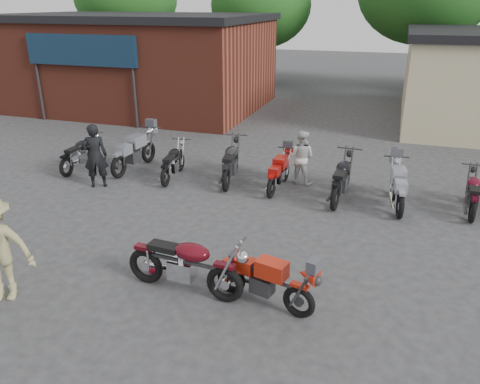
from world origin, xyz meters
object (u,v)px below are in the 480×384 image
(sportbike, at_px, (266,278))
(row_bike_1, at_px, (134,150))
(row_bike_7, at_px, (473,191))
(person_light, at_px, (301,157))
(row_bike_4, at_px, (279,171))
(row_bike_5, at_px, (342,176))
(vintage_motorcycle, at_px, (186,261))
(row_bike_0, at_px, (80,152))
(helmet, at_px, (155,268))
(row_bike_2, at_px, (173,160))
(row_bike_6, at_px, (398,184))
(person_dark, at_px, (95,156))
(row_bike_3, at_px, (231,160))

(sportbike, distance_m, row_bike_1, 7.84)
(row_bike_7, bearing_deg, person_light, 85.82)
(row_bike_4, height_order, row_bike_5, row_bike_5)
(vintage_motorcycle, bearing_deg, row_bike_0, 142.96)
(helmet, xyz_separation_m, row_bike_5, (2.88, 4.81, 0.49))
(row_bike_2, distance_m, row_bike_6, 6.20)
(sportbike, height_order, row_bike_0, row_bike_0)
(person_dark, xyz_separation_m, row_bike_3, (3.37, 1.58, -0.27))
(vintage_motorcycle, height_order, row_bike_1, vintage_motorcycle)
(sportbike, relative_size, row_bike_6, 0.91)
(helmet, bearing_deg, row_bike_6, 48.15)
(person_light, height_order, row_bike_7, person_light)
(row_bike_0, height_order, row_bike_7, row_bike_0)
(row_bike_6, bearing_deg, vintage_motorcycle, 139.43)
(row_bike_3, bearing_deg, row_bike_0, 85.75)
(vintage_motorcycle, xyz_separation_m, row_bike_5, (2.05, 5.18, -0.01))
(row_bike_2, distance_m, row_bike_5, 4.82)
(row_bike_3, bearing_deg, person_light, -86.65)
(row_bike_0, distance_m, row_bike_2, 3.04)
(row_bike_1, bearing_deg, row_bike_2, -97.76)
(person_light, bearing_deg, row_bike_4, 63.24)
(helmet, xyz_separation_m, person_dark, (-3.64, 3.56, 0.77))
(vintage_motorcycle, bearing_deg, row_bike_7, 50.01)
(sportbike, xyz_separation_m, helmet, (-2.25, 0.29, -0.40))
(helmet, bearing_deg, person_light, 73.60)
(person_dark, xyz_separation_m, row_bike_0, (-1.33, 1.11, -0.35))
(vintage_motorcycle, relative_size, person_light, 1.42)
(row_bike_3, xyz_separation_m, row_bike_5, (3.15, -0.34, -0.00))
(helmet, xyz_separation_m, row_bike_2, (-1.94, 4.84, 0.41))
(sportbike, bearing_deg, row_bike_4, 115.60)
(person_dark, bearing_deg, vintage_motorcycle, 109.85)
(helmet, xyz_separation_m, row_bike_7, (6.00, 5.00, 0.41))
(sportbike, xyz_separation_m, person_light, (-0.60, 5.89, 0.24))
(person_light, distance_m, row_bike_6, 2.75)
(helmet, distance_m, row_bike_4, 5.12)
(row_bike_7, bearing_deg, vintage_motorcycle, 139.74)
(person_dark, distance_m, row_bike_2, 2.16)
(row_bike_5, bearing_deg, row_bike_7, -83.14)
(sportbike, bearing_deg, row_bike_1, 150.04)
(sportbike, bearing_deg, row_bike_3, 128.98)
(row_bike_1, bearing_deg, row_bike_6, -88.31)
(row_bike_1, bearing_deg, row_bike_0, 111.42)
(row_bike_2, bearing_deg, row_bike_3, -86.74)
(person_dark, xyz_separation_m, row_bike_2, (1.71, 1.27, -0.36))
(row_bike_3, bearing_deg, row_bike_1, 79.86)
(row_bike_3, bearing_deg, row_bike_2, 90.53)
(vintage_motorcycle, xyz_separation_m, helmet, (-0.83, 0.37, -0.50))
(row_bike_6, bearing_deg, row_bike_4, 79.34)
(row_bike_4, xyz_separation_m, row_bike_5, (1.70, -0.16, 0.09))
(person_dark, bearing_deg, row_bike_4, 167.44)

